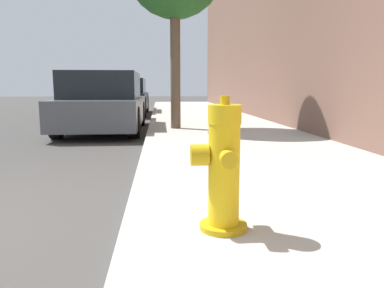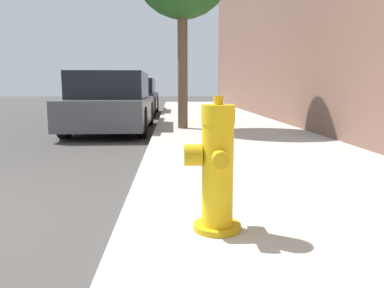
# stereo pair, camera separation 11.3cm
# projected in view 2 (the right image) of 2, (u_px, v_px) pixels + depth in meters

# --- Properties ---
(sidewalk_slab) EXTENTS (3.11, 40.00, 0.16)m
(sidewalk_slab) POSITION_uv_depth(u_px,v_px,m) (339.00, 223.00, 2.66)
(sidewalk_slab) COLOR #B7B2A8
(sidewalk_slab) RESTS_ON ground_plane
(fire_hydrant) EXTENTS (0.35, 0.37, 0.83)m
(fire_hydrant) POSITION_uv_depth(u_px,v_px,m) (216.00, 169.00, 2.28)
(fire_hydrant) COLOR #C39C11
(fire_hydrant) RESTS_ON sidewalk_slab
(parked_car_near) EXTENTS (1.76, 4.02, 1.37)m
(parked_car_near) POSITION_uv_depth(u_px,v_px,m) (112.00, 103.00, 8.74)
(parked_car_near) COLOR #4C5156
(parked_car_near) RESTS_ON ground_plane
(parked_car_mid) EXTENTS (1.87, 4.25, 1.34)m
(parked_car_mid) POSITION_uv_depth(u_px,v_px,m) (132.00, 97.00, 14.03)
(parked_car_mid) COLOR black
(parked_car_mid) RESTS_ON ground_plane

